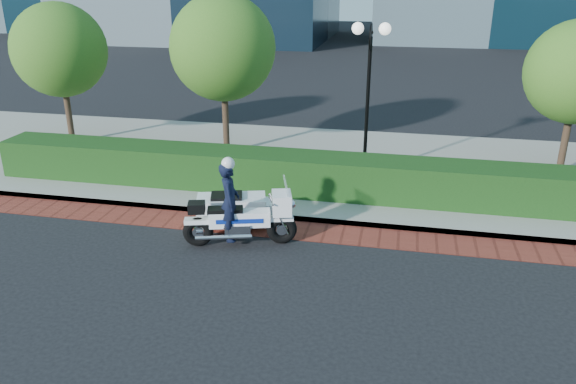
% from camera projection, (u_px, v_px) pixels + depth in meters
% --- Properties ---
extents(ground, '(120.00, 120.00, 0.00)m').
position_uv_depth(ground, '(294.00, 262.00, 11.55)').
color(ground, black).
rests_on(ground, ground).
extents(brick_strip, '(60.00, 1.00, 0.01)m').
position_uv_depth(brick_strip, '(306.00, 231.00, 12.92)').
color(brick_strip, maroon).
rests_on(brick_strip, ground).
extents(sidewalk, '(60.00, 8.00, 0.15)m').
position_uv_depth(sidewalk, '(333.00, 167.00, 16.99)').
color(sidewalk, gray).
rests_on(sidewalk, ground).
extents(hedge_main, '(18.00, 1.20, 1.00)m').
position_uv_depth(hedge_main, '(321.00, 175.00, 14.59)').
color(hedge_main, black).
rests_on(hedge_main, sidewalk).
extents(lamppost, '(1.02, 0.70, 4.21)m').
position_uv_depth(lamppost, '(369.00, 77.00, 15.01)').
color(lamppost, black).
rests_on(lamppost, sidewalk).
extents(tree_a, '(3.00, 3.00, 4.58)m').
position_uv_depth(tree_a, '(59.00, 50.00, 18.01)').
color(tree_a, '#332319').
rests_on(tree_a, sidewalk).
extents(tree_b, '(3.20, 3.20, 4.89)m').
position_uv_depth(tree_b, '(223.00, 48.00, 16.88)').
color(tree_b, '#332319').
rests_on(tree_b, sidewalk).
extents(police_motorcycle, '(2.50, 1.81, 2.01)m').
position_uv_depth(police_motorcycle, '(235.00, 209.00, 12.39)').
color(police_motorcycle, black).
rests_on(police_motorcycle, ground).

